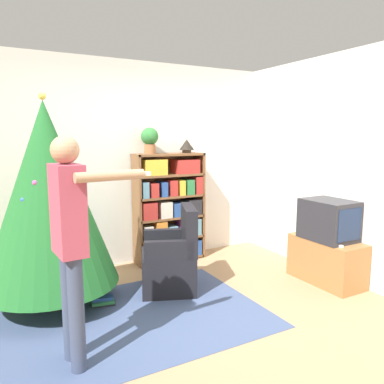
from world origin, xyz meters
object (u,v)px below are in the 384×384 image
Objects in this scene: standing_person at (70,233)px; table_lamp at (187,145)px; television at (329,220)px; armchair at (172,261)px; bookshelf at (170,209)px; christmas_tree at (48,195)px; potted_plant at (150,139)px.

standing_person is 8.34× the size of table_lamp.
television reaches higher than armchair.
bookshelf is 0.70× the size of christmas_tree.
potted_plant is at bearing 178.31° from bookshelf.
christmas_tree is at bearing -157.84° from bookshelf.
bookshelf is 2.42m from standing_person.
television is 2.35m from potted_plant.
bookshelf is at bearing 128.63° from television.
christmas_tree is at bearing -80.62° from armchair.
christmas_tree is 1.44m from armchair.
table_lamp is (0.25, 0.01, 0.84)m from bookshelf.
standing_person is (-1.61, -1.78, 0.30)m from bookshelf.
potted_plant is (-0.27, 0.01, 0.93)m from bookshelf.
table_lamp is at bearing 129.10° from standing_person.
standing_person is at bearing -136.21° from table_lamp.
armchair is at bearing 121.50° from standing_person.
armchair is at bearing -11.92° from christmas_tree.
bookshelf is at bearing -178.18° from table_lamp.
television is at bearing 89.95° from standing_person.
bookshelf is 1.98m from television.
potted_plant is at bearing 180.00° from table_lamp.
potted_plant is (0.14, 0.91, 1.31)m from armchair.
christmas_tree is 1.13m from standing_person.
television is at bearing 89.92° from armchair.
armchair is 2.80× the size of potted_plant.
bookshelf reaches higher than armchair.
potted_plant is (1.34, 1.79, 0.64)m from standing_person.
standing_person is at bearing -175.36° from television.
standing_person is 5.07× the size of potted_plant.
potted_plant is 0.53m from table_lamp.
television is 0.62× the size of armchair.
standing_person reaches higher than table_lamp.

